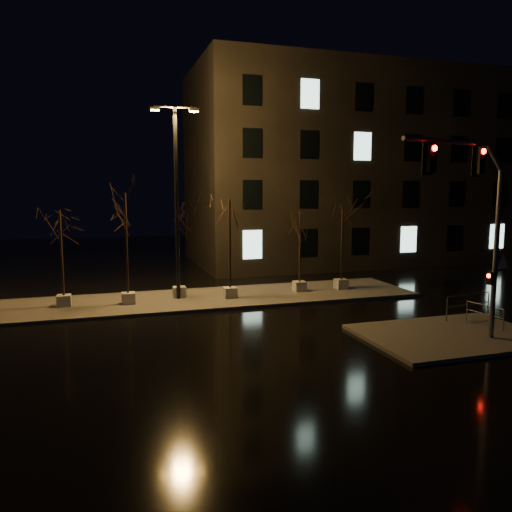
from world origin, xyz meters
name	(u,v)px	position (x,y,z in m)	size (l,w,h in m)	color
ground	(245,329)	(0.00, 0.00, 0.00)	(90.00, 90.00, 0.00)	black
median	(213,298)	(0.00, 6.00, 0.07)	(22.00, 5.00, 0.15)	#4B4843
sidewalk_corner	(451,335)	(7.50, -3.50, 0.07)	(7.00, 5.00, 0.15)	#4B4843
building	(347,169)	(14.00, 18.00, 7.50)	(25.00, 12.00, 15.00)	black
tree_0	(60,232)	(-7.43, 6.12, 3.80)	(1.80, 1.80, 4.81)	#B3B1A7
tree_1	(126,218)	(-4.39, 5.76, 4.44)	(1.80, 1.80, 5.66)	#B3B1A7
tree_2	(178,225)	(-1.71, 6.55, 3.97)	(1.80, 1.80, 5.03)	#B3B1A7
tree_3	(230,221)	(0.81, 5.59, 4.17)	(1.80, 1.80, 5.30)	#B3B1A7
tree_4	(300,230)	(4.97, 6.09, 3.60)	(1.80, 1.80, 4.55)	#B3B1A7
tree_5	(342,226)	(7.51, 6.02, 3.79)	(1.80, 1.80, 4.79)	#B3B1A7
traffic_signal_mast	(478,213)	(7.44, -4.67, 4.96)	(5.87, 1.41, 7.32)	slate
streetlight_main	(176,190)	(-1.82, 6.20, 5.80)	(2.45, 0.40, 9.79)	black
guard_rail_a	(468,302)	(9.79, -1.71, 0.86)	(2.52, 0.36, 1.09)	slate
guard_rail_b	(485,312)	(9.61, -2.90, 0.72)	(0.31, 1.83, 0.88)	slate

